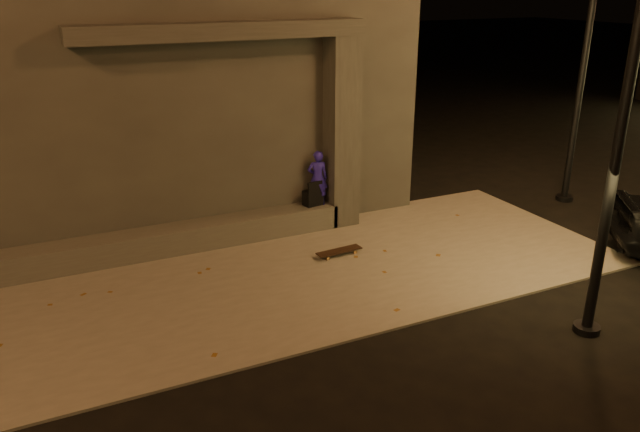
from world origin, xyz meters
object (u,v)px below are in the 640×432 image
backpack (313,196)px  skateboarder (318,178)px  skateboard (339,251)px  column (341,133)px  street_lamp_0 (638,30)px

backpack → skateboarder: bearing=-9.8°
skateboarder → backpack: bearing=18.2°
skateboarder → backpack: skateboarder is taller
skateboard → column: bearing=58.0°
column → backpack: (-0.60, 0.00, -1.18)m
column → street_lamp_0: 5.68m
skateboarder → skateboard: 1.71m
skateboarder → skateboard: skateboarder is taller
skateboarder → street_lamp_0: 6.16m
backpack → street_lamp_0: (1.80, -5.11, 3.35)m
skateboard → street_lamp_0: size_ratio=0.12×
column → street_lamp_0: street_lamp_0 is taller
backpack → street_lamp_0: 6.37m
skateboarder → street_lamp_0: (1.70, -5.11, 2.99)m
skateboarder → backpack: size_ratio=2.13×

